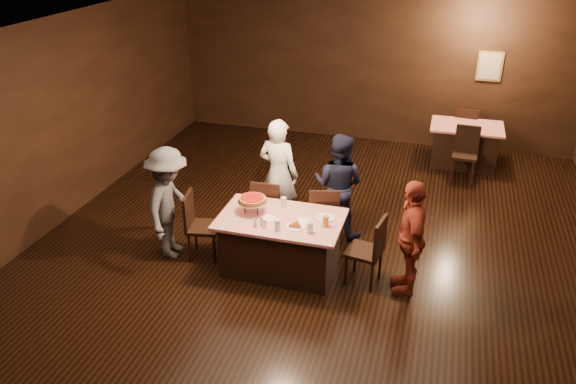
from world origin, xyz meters
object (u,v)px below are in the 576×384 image
(main_table, at_px, (281,243))
(chair_far_right, at_px, (323,215))
(pizza_stand, at_px, (252,200))
(glass_front_left, at_px, (278,225))
(back_table, at_px, (464,145))
(diner_white_jacket, at_px, (279,174))
(diner_red_shirt, at_px, (410,237))
(plate_empty, at_px, (325,218))
(diner_grey_knit, at_px, (169,203))
(glass_amber, at_px, (326,221))
(chair_back_far, at_px, (465,130))
(glass_front_right, at_px, (310,227))
(chair_end_right, at_px, (364,250))
(chair_far_left, at_px, (269,208))
(glass_back, at_px, (284,202))
(chair_end_left, at_px, (203,226))
(chair_back_near, at_px, (465,154))
(diner_navy_hoodie, at_px, (339,185))

(main_table, distance_m, chair_far_right, 0.85)
(pizza_stand, relative_size, glass_front_left, 2.71)
(back_table, relative_size, glass_front_left, 9.29)
(diner_white_jacket, xyz_separation_m, diner_red_shirt, (2.02, -1.12, -0.09))
(pizza_stand, bearing_deg, plate_empty, 6.01)
(diner_grey_knit, relative_size, glass_amber, 11.28)
(chair_far_right, height_order, pizza_stand, pizza_stand)
(chair_far_right, relative_size, chair_back_far, 1.00)
(diner_red_shirt, distance_m, glass_front_left, 1.63)
(pizza_stand, distance_m, glass_front_right, 0.91)
(chair_end_right, xyz_separation_m, pizza_stand, (-1.50, 0.05, 0.48))
(plate_empty, xyz_separation_m, glass_front_right, (-0.10, -0.40, 0.06))
(chair_far_left, xyz_separation_m, glass_back, (0.35, -0.45, 0.37))
(main_table, xyz_separation_m, chair_end_right, (1.10, 0.00, 0.09))
(diner_red_shirt, bearing_deg, chair_end_left, -103.05)
(chair_end_right, height_order, glass_back, chair_end_right)
(diner_white_jacket, xyz_separation_m, glass_front_right, (0.82, -1.37, -0.01))
(chair_back_near, xyz_separation_m, diner_white_jacket, (-2.67, -2.49, 0.37))
(plate_empty, height_order, glass_amber, glass_amber)
(diner_grey_knit, relative_size, glass_back, 11.28)
(chair_end_left, distance_m, glass_amber, 1.74)
(chair_far_left, bearing_deg, chair_back_near, -133.60)
(main_table, xyz_separation_m, chair_back_far, (2.30, 4.91, 0.09))
(back_table, xyz_separation_m, pizza_stand, (-2.70, -4.26, 0.57))
(back_table, height_order, chair_far_right, chair_far_right)
(glass_front_left, height_order, glass_amber, same)
(chair_far_right, distance_m, glass_back, 0.73)
(glass_amber, bearing_deg, plate_empty, 104.04)
(diner_grey_knit, xyz_separation_m, glass_back, (1.50, 0.36, 0.05))
(main_table, relative_size, diner_white_jacket, 0.94)
(chair_back_near, distance_m, glass_front_left, 4.53)
(chair_end_left, bearing_deg, back_table, -48.61)
(pizza_stand, distance_m, glass_back, 0.44)
(back_table, relative_size, diner_grey_knit, 0.82)
(back_table, height_order, glass_front_right, glass_front_right)
(back_table, bearing_deg, diner_red_shirt, -98.67)
(chair_far_left, bearing_deg, main_table, 117.86)
(glass_amber, bearing_deg, glass_front_right, -126.87)
(glass_back, bearing_deg, back_table, 59.60)
(chair_end_left, height_order, diner_white_jacket, diner_white_jacket)
(main_table, bearing_deg, diner_grey_knit, -177.71)
(chair_back_near, height_order, diner_red_shirt, diner_red_shirt)
(diner_white_jacket, distance_m, plate_empty, 1.34)
(chair_far_right, bearing_deg, glass_amber, 90.09)
(back_table, xyz_separation_m, chair_far_right, (-1.90, -3.56, 0.09))
(main_table, xyz_separation_m, diner_navy_hoodie, (0.52, 1.14, 0.39))
(chair_far_left, distance_m, chair_end_right, 1.68)
(chair_back_near, height_order, glass_front_right, chair_back_near)
(chair_far_right, relative_size, chair_end_left, 1.00)
(main_table, relative_size, chair_back_near, 1.68)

